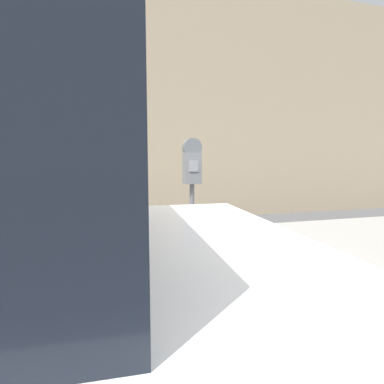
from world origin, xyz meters
TOP-DOWN VIEW (x-y plane):
  - ground_plane at (0.00, 0.00)m, footprint 60.00×60.00m
  - sidewalk at (0.00, 2.20)m, footprint 24.00×2.80m
  - building_facade at (0.00, 5.26)m, footprint 24.00×0.30m
  - parking_meter at (0.05, 1.20)m, footprint 0.19×0.13m

SIDE VIEW (x-z plane):
  - ground_plane at x=0.00m, z-range 0.00..0.00m
  - sidewalk at x=0.00m, z-range 0.00..0.11m
  - parking_meter at x=0.05m, z-range 0.49..2.02m
  - building_facade at x=0.00m, z-range 0.00..5.60m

